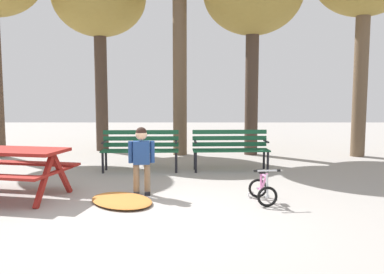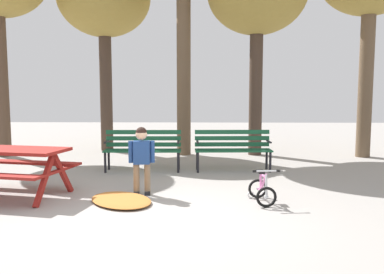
# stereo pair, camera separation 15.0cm
# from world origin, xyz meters

# --- Properties ---
(ground) EXTENTS (36.00, 36.00, 0.00)m
(ground) POSITION_xyz_m (0.00, 0.00, 0.00)
(ground) COLOR gray
(picnic_table) EXTENTS (2.03, 1.66, 0.79)m
(picnic_table) POSITION_xyz_m (-2.29, 1.06, 0.59)
(picnic_table) COLOR maroon
(picnic_table) RESTS_ON ground
(park_bench_far_left) EXTENTS (1.61, 0.50, 0.85)m
(park_bench_far_left) POSITION_xyz_m (-0.49, 3.27, 0.51)
(park_bench_far_left) COLOR #195133
(park_bench_far_left) RESTS_ON ground
(park_bench_left) EXTENTS (1.62, 0.53, 0.85)m
(park_bench_left) POSITION_xyz_m (1.40, 3.35, 0.51)
(park_bench_left) COLOR #195133
(park_bench_left) RESTS_ON ground
(child_standing) EXTENTS (0.42, 0.19, 1.09)m
(child_standing) POSITION_xyz_m (-0.21, 1.22, 0.65)
(child_standing) COLOR #7F664C
(child_standing) RESTS_ON ground
(kids_bicycle) EXTENTS (0.41, 0.59, 0.54)m
(kids_bicycle) POSITION_xyz_m (1.64, 0.79, 0.20)
(kids_bicycle) COLOR black
(kids_bicycle) RESTS_ON ground
(leaf_pile) EXTENTS (1.33, 1.38, 0.07)m
(leaf_pile) POSITION_xyz_m (-0.46, 0.76, 0.04)
(leaf_pile) COLOR #B26B2D
(leaf_pile) RESTS_ON ground
(tree_left) EXTENTS (2.60, 2.60, 5.42)m
(tree_left) POSITION_xyz_m (-1.99, 6.38, 4.25)
(tree_left) COLOR #423328
(tree_left) RESTS_ON ground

